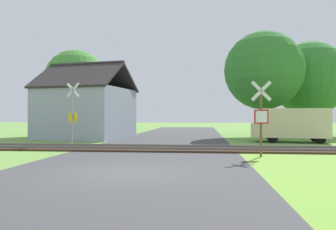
{
  "coord_description": "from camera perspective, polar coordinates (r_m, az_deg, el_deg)",
  "views": [
    {
      "loc": [
        2.37,
        -9.82,
        1.73
      ],
      "look_at": [
        0.5,
        7.87,
        1.8
      ],
      "focal_mm": 35.0,
      "sensor_mm": 36.0,
      "label": 1
    }
  ],
  "objects": [
    {
      "name": "ground_plane",
      "position": [
        10.25,
        -7.53,
        -9.93
      ],
      "size": [
        160.0,
        160.0,
        0.0
      ],
      "primitive_type": "plane",
      "color": "#6B9942"
    },
    {
      "name": "road_asphalt",
      "position": [
        12.18,
        -5.3,
        -8.37
      ],
      "size": [
        8.11,
        80.0,
        0.01
      ],
      "primitive_type": "cube",
      "color": "#424244",
      "rests_on": "ground"
    },
    {
      "name": "rail_track",
      "position": [
        16.95,
        -2.05,
        -5.89
      ],
      "size": [
        60.0,
        2.6,
        0.22
      ],
      "color": "#422D1E",
      "rests_on": "ground"
    },
    {
      "name": "stop_sign_near",
      "position": [
        14.48,
        15.9,
        -0.04
      ],
      "size": [
        0.88,
        0.17,
        3.25
      ],
      "rotation": [
        0.0,
        0.0,
        3.23
      ],
      "color": "brown",
      "rests_on": "ground"
    },
    {
      "name": "crossing_sign_far",
      "position": [
        20.3,
        -16.29,
        0.61
      ],
      "size": [
        0.87,
        0.2,
        3.74
      ],
      "rotation": [
        0.0,
        0.0,
        -0.19
      ],
      "color": "#9E9EA5",
      "rests_on": "ground"
    },
    {
      "name": "house",
      "position": [
        26.33,
        -14.03,
        0.58
      ],
      "size": [
        7.31,
        7.27,
        5.95
      ],
      "rotation": [
        0.0,
        0.0,
        -0.16
      ],
      "color": "#99A3B7",
      "rests_on": "ground"
    },
    {
      "name": "tree_far",
      "position": [
        32.73,
        23.38,
        5.79
      ],
      "size": [
        6.77,
        6.77,
        8.55
      ],
      "color": "#513823",
      "rests_on": "ground"
    },
    {
      "name": "tree_right",
      "position": [
        28.69,
        16.31,
        7.43
      ],
      "size": [
        6.53,
        6.53,
        8.82
      ],
      "color": "#513823",
      "rests_on": "ground"
    },
    {
      "name": "tree_left",
      "position": [
        30.42,
        -15.77,
        5.81
      ],
      "size": [
        5.4,
        5.4,
        7.64
      ],
      "color": "#513823",
      "rests_on": "ground"
    },
    {
      "name": "mail_truck",
      "position": [
        23.15,
        20.72,
        -1.43
      ],
      "size": [
        5.11,
        2.54,
        2.24
      ],
      "rotation": [
        0.0,
        0.0,
        1.43
      ],
      "color": "beige",
      "rests_on": "ground"
    }
  ]
}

